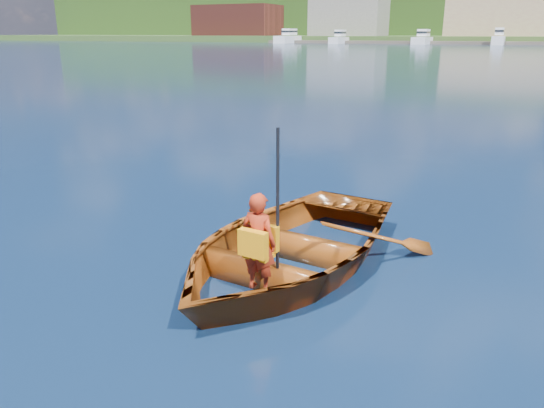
# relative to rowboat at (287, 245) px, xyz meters

# --- Properties ---
(ground) EXTENTS (600.00, 600.00, 0.00)m
(ground) POSITION_rel_rowboat_xyz_m (0.33, 0.56, -0.29)
(ground) COLOR #111C3A
(ground) RESTS_ON ground
(rowboat) EXTENTS (3.53, 4.59, 0.88)m
(rowboat) POSITION_rel_rowboat_xyz_m (0.00, 0.00, 0.00)
(rowboat) COLOR #672C0C
(rowboat) RESTS_ON ground
(child_paddler) EXTENTS (0.45, 0.37, 1.84)m
(child_paddler) POSITION_rel_rowboat_xyz_m (0.05, -0.91, 0.39)
(child_paddler) COLOR #AD2B14
(child_paddler) RESTS_ON ground
(shoreline) EXTENTS (400.00, 140.00, 22.00)m
(shoreline) POSITION_rel_rowboat_xyz_m (0.33, 237.17, 10.03)
(shoreline) COLOR #2B4C21
(shoreline) RESTS_ON ground
(waterfront_buildings) EXTENTS (202.00, 16.00, 14.00)m
(waterfront_buildings) POSITION_rel_rowboat_xyz_m (-7.40, 165.56, 7.45)
(waterfront_buildings) COLOR brown
(waterfront_buildings) RESTS_ON ground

